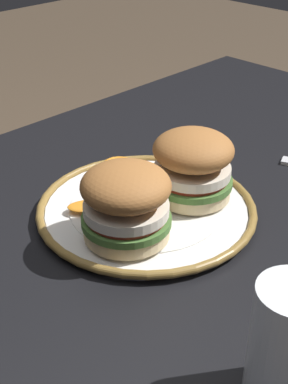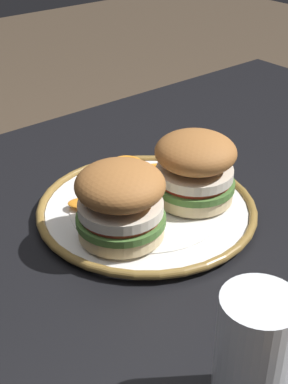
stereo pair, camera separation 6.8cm
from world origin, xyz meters
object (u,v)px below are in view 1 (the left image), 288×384
(dinner_plate, at_px, (144,210))
(drinking_glass, at_px, (286,352))
(sandwich_half_right, at_px, (126,202))
(sandwich_half_left, at_px, (193,164))
(dining_table, at_px, (157,272))

(dinner_plate, height_order, drinking_glass, drinking_glass)
(sandwich_half_right, bearing_deg, sandwich_half_left, 2.52)
(sandwich_half_left, height_order, drinking_glass, drinking_glass)
(dinner_plate, xyz_separation_m, sandwich_half_left, (0.07, -0.03, 0.06))
(dinner_plate, distance_m, drinking_glass, 0.34)
(dinner_plate, relative_size, drinking_glass, 2.48)
(sandwich_half_right, relative_size, drinking_glass, 0.92)
(sandwich_half_left, xyz_separation_m, drinking_glass, (-0.20, -0.28, -0.01))
(dinner_plate, height_order, sandwich_half_left, sandwich_half_left)
(dinner_plate, distance_m, sandwich_half_right, 0.10)
(dining_table, height_order, sandwich_half_left, sandwich_half_left)
(dinner_plate, xyz_separation_m, sandwich_half_right, (-0.07, -0.03, 0.06))
(dining_table, distance_m, drinking_glass, 0.35)
(dinner_plate, relative_size, sandwich_half_left, 2.62)
(dining_table, height_order, sandwich_half_right, sandwich_half_right)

